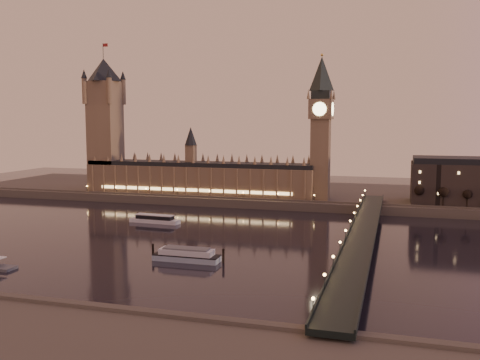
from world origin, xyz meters
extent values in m
plane|color=black|center=(0.00, 0.00, 0.00)|extent=(700.00, 700.00, 0.00)
cube|color=#423D35|center=(30.00, 165.00, 3.00)|extent=(560.00, 130.00, 6.00)
cube|color=brown|center=(-40.00, 121.00, 17.00)|extent=(180.00, 26.00, 22.00)
cube|color=black|center=(-40.00, 121.00, 29.60)|extent=(180.00, 22.00, 3.20)
cube|color=#FFCC7F|center=(-40.00, 107.50, 11.00)|extent=(153.00, 0.25, 2.20)
cube|color=brown|center=(-120.00, 121.00, 50.00)|extent=(22.00, 22.00, 88.00)
cone|color=black|center=(-120.00, 121.00, 103.00)|extent=(31.68, 31.68, 18.00)
cylinder|color=black|center=(-120.00, 121.00, 118.00)|extent=(0.44, 0.44, 12.00)
cube|color=maroon|center=(-117.80, 121.00, 122.50)|extent=(4.00, 0.15, 2.50)
cube|color=brown|center=(54.00, 121.00, 35.00)|extent=(13.00, 13.00, 58.00)
cube|color=brown|center=(54.00, 121.00, 71.00)|extent=(16.00, 16.00, 14.00)
cylinder|color=#FFEAA5|center=(54.00, 112.82, 71.00)|extent=(9.60, 0.35, 9.60)
cylinder|color=#FFEAA5|center=(45.82, 121.00, 71.00)|extent=(0.35, 9.60, 9.60)
cube|color=black|center=(54.00, 121.00, 81.00)|extent=(13.00, 13.00, 6.00)
cone|color=black|center=(54.00, 121.00, 96.00)|extent=(17.68, 17.68, 24.00)
sphere|color=gold|center=(54.00, 121.00, 109.00)|extent=(2.00, 2.00, 2.00)
cube|color=black|center=(92.00, 0.00, 8.00)|extent=(13.00, 260.00, 2.00)
cube|color=black|center=(85.70, 0.00, 9.50)|extent=(0.60, 260.00, 1.00)
cube|color=black|center=(98.30, 0.00, 9.50)|extent=(0.60, 260.00, 1.00)
cylinder|color=black|center=(120.56, 109.00, 10.30)|extent=(0.70, 0.70, 8.61)
sphere|color=black|center=(120.56, 109.00, 14.80)|extent=(5.74, 5.74, 5.74)
cylinder|color=black|center=(135.61, 109.00, 10.30)|extent=(0.70, 0.70, 8.61)
sphere|color=black|center=(135.61, 109.00, 14.80)|extent=(5.74, 5.74, 5.74)
cylinder|color=black|center=(150.65, 109.00, 10.30)|extent=(0.70, 0.70, 8.61)
sphere|color=black|center=(150.65, 109.00, 14.80)|extent=(5.74, 5.74, 5.74)
cube|color=silver|center=(-35.66, 33.58, 1.18)|extent=(32.47, 8.73, 2.36)
cube|color=black|center=(-35.66, 33.58, 3.54)|extent=(24.06, 7.02, 2.36)
cube|color=silver|center=(-35.66, 33.58, 4.93)|extent=(24.72, 7.33, 0.43)
cube|color=#9AB2C4|center=(17.46, -44.74, 1.23)|extent=(30.40, 8.67, 2.47)
cube|color=black|center=(17.46, -44.74, 2.70)|extent=(30.40, 8.67, 0.47)
cube|color=silver|center=(17.46, -44.74, 4.17)|extent=(24.70, 7.70, 2.47)
cube|color=#595B5E|center=(17.46, -44.74, 5.74)|extent=(20.90, 6.73, 0.66)
cylinder|color=black|center=(0.38, -43.81, 3.23)|extent=(1.04, 1.04, 6.45)
cylinder|color=black|center=(34.54, -43.67, 3.23)|extent=(1.04, 1.04, 6.45)
camera|label=1|loc=(107.22, -263.67, 63.04)|focal=40.00mm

